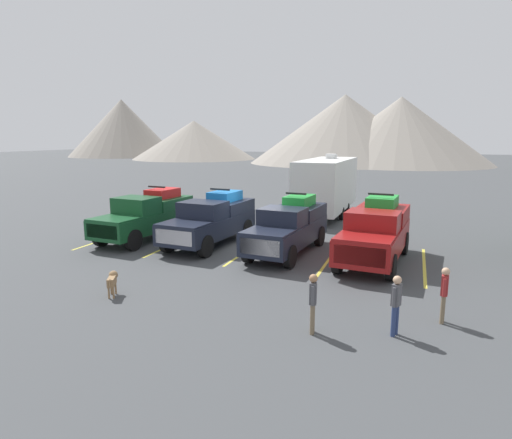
{
  "coord_description": "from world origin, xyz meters",
  "views": [
    {
      "loc": [
        6.77,
        -18.42,
        4.98
      ],
      "look_at": [
        0.0,
        0.31,
        1.2
      ],
      "focal_mm": 30.76,
      "sensor_mm": 36.0,
      "label": 1
    }
  ],
  "objects_px": {
    "pickup_truck_d": "(376,232)",
    "camper_trailer_a": "(327,184)",
    "pickup_truck_c": "(289,226)",
    "person_c": "(396,301)",
    "pickup_truck_a": "(147,215)",
    "person_b": "(313,300)",
    "person_a": "(444,291)",
    "pickup_truck_b": "(212,219)",
    "dog": "(112,280)"
  },
  "relations": [
    {
      "from": "pickup_truck_c",
      "to": "pickup_truck_d",
      "type": "bearing_deg",
      "value": -3.41
    },
    {
      "from": "person_a",
      "to": "pickup_truck_b",
      "type": "bearing_deg",
      "value": 148.54
    },
    {
      "from": "pickup_truck_b",
      "to": "camper_trailer_a",
      "type": "xyz_separation_m",
      "value": [
        3.63,
        9.13,
        0.86
      ]
    },
    {
      "from": "pickup_truck_c",
      "to": "person_a",
      "type": "distance_m",
      "value": 8.24
    },
    {
      "from": "pickup_truck_a",
      "to": "person_b",
      "type": "xyz_separation_m",
      "value": [
        10.03,
        -7.73,
        -0.27
      ]
    },
    {
      "from": "pickup_truck_d",
      "to": "person_b",
      "type": "distance_m",
      "value": 7.41
    },
    {
      "from": "pickup_truck_d",
      "to": "camper_trailer_a",
      "type": "bearing_deg",
      "value": 111.83
    },
    {
      "from": "pickup_truck_c",
      "to": "pickup_truck_d",
      "type": "height_order",
      "value": "pickup_truck_d"
    },
    {
      "from": "person_c",
      "to": "dog",
      "type": "height_order",
      "value": "person_c"
    },
    {
      "from": "camper_trailer_a",
      "to": "person_a",
      "type": "distance_m",
      "value": 16.31
    },
    {
      "from": "pickup_truck_d",
      "to": "person_c",
      "type": "distance_m",
      "value": 6.85
    },
    {
      "from": "person_c",
      "to": "person_a",
      "type": "bearing_deg",
      "value": 46.52
    },
    {
      "from": "person_b",
      "to": "pickup_truck_a",
      "type": "bearing_deg",
      "value": 142.39
    },
    {
      "from": "pickup_truck_a",
      "to": "person_b",
      "type": "distance_m",
      "value": 12.67
    },
    {
      "from": "camper_trailer_a",
      "to": "person_c",
      "type": "bearing_deg",
      "value": -73.24
    },
    {
      "from": "pickup_truck_a",
      "to": "pickup_truck_c",
      "type": "height_order",
      "value": "pickup_truck_a"
    },
    {
      "from": "pickup_truck_c",
      "to": "person_b",
      "type": "height_order",
      "value": "pickup_truck_c"
    },
    {
      "from": "pickup_truck_c",
      "to": "person_c",
      "type": "distance_m",
      "value": 8.44
    },
    {
      "from": "pickup_truck_d",
      "to": "dog",
      "type": "height_order",
      "value": "pickup_truck_d"
    },
    {
      "from": "person_a",
      "to": "person_c",
      "type": "relative_size",
      "value": 0.98
    },
    {
      "from": "camper_trailer_a",
      "to": "person_c",
      "type": "height_order",
      "value": "camper_trailer_a"
    },
    {
      "from": "pickup_truck_d",
      "to": "person_b",
      "type": "relative_size",
      "value": 3.72
    },
    {
      "from": "pickup_truck_d",
      "to": "person_c",
      "type": "bearing_deg",
      "value": -80.89
    },
    {
      "from": "pickup_truck_c",
      "to": "camper_trailer_a",
      "type": "bearing_deg",
      "value": 91.09
    },
    {
      "from": "pickup_truck_a",
      "to": "person_b",
      "type": "bearing_deg",
      "value": -37.61
    },
    {
      "from": "pickup_truck_b",
      "to": "person_a",
      "type": "xyz_separation_m",
      "value": [
        9.73,
        -5.95,
        -0.29
      ]
    },
    {
      "from": "pickup_truck_b",
      "to": "person_c",
      "type": "height_order",
      "value": "pickup_truck_b"
    },
    {
      "from": "pickup_truck_d",
      "to": "camper_trailer_a",
      "type": "relative_size",
      "value": 0.66
    },
    {
      "from": "pickup_truck_c",
      "to": "dog",
      "type": "relative_size",
      "value": 7.54
    },
    {
      "from": "pickup_truck_c",
      "to": "person_b",
      "type": "xyz_separation_m",
      "value": [
        2.75,
        -7.56,
        -0.25
      ]
    },
    {
      "from": "pickup_truck_d",
      "to": "dog",
      "type": "bearing_deg",
      "value": -137.89
    },
    {
      "from": "pickup_truck_d",
      "to": "pickup_truck_b",
      "type": "bearing_deg",
      "value": 176.57
    },
    {
      "from": "pickup_truck_a",
      "to": "camper_trailer_a",
      "type": "relative_size",
      "value": 0.65
    },
    {
      "from": "pickup_truck_a",
      "to": "person_a",
      "type": "bearing_deg",
      "value": -24.03
    },
    {
      "from": "pickup_truck_d",
      "to": "person_a",
      "type": "height_order",
      "value": "pickup_truck_d"
    },
    {
      "from": "camper_trailer_a",
      "to": "dog",
      "type": "height_order",
      "value": "camper_trailer_a"
    },
    {
      "from": "pickup_truck_d",
      "to": "person_a",
      "type": "xyz_separation_m",
      "value": [
        2.27,
        -5.51,
        -0.34
      ]
    },
    {
      "from": "pickup_truck_d",
      "to": "camper_trailer_a",
      "type": "xyz_separation_m",
      "value": [
        -3.84,
        9.58,
        0.81
      ]
    },
    {
      "from": "pickup_truck_a",
      "to": "pickup_truck_b",
      "type": "height_order",
      "value": "pickup_truck_b"
    },
    {
      "from": "person_a",
      "to": "dog",
      "type": "height_order",
      "value": "person_a"
    },
    {
      "from": "person_b",
      "to": "person_c",
      "type": "height_order",
      "value": "person_b"
    },
    {
      "from": "person_a",
      "to": "person_b",
      "type": "relative_size",
      "value": 0.98
    },
    {
      "from": "camper_trailer_a",
      "to": "person_c",
      "type": "relative_size",
      "value": 5.67
    },
    {
      "from": "pickup_truck_b",
      "to": "pickup_truck_a",
      "type": "bearing_deg",
      "value": -178.93
    },
    {
      "from": "camper_trailer_a",
      "to": "pickup_truck_d",
      "type": "bearing_deg",
      "value": -68.17
    },
    {
      "from": "pickup_truck_a",
      "to": "person_c",
      "type": "xyz_separation_m",
      "value": [
        12.02,
        -7.14,
        -0.27
      ]
    },
    {
      "from": "dog",
      "to": "person_a",
      "type": "bearing_deg",
      "value": 7.44
    },
    {
      "from": "pickup_truck_c",
      "to": "camper_trailer_a",
      "type": "xyz_separation_m",
      "value": [
        -0.18,
        9.36,
        0.88
      ]
    },
    {
      "from": "person_b",
      "to": "dog",
      "type": "height_order",
      "value": "person_b"
    },
    {
      "from": "pickup_truck_a",
      "to": "dog",
      "type": "height_order",
      "value": "pickup_truck_a"
    }
  ]
}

